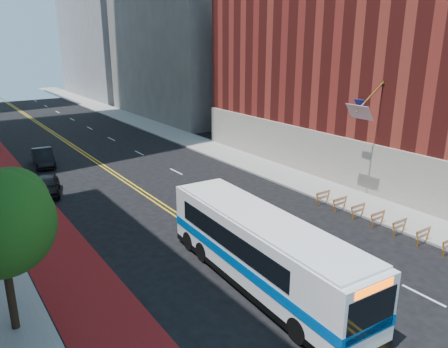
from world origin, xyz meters
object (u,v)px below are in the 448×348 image
at_px(street_tree, 0,219).
at_px(car_a, 48,186).
at_px(transit_bus, 261,249).
at_px(car_b, 43,157).

bearing_deg(street_tree, car_a, 72.50).
height_order(street_tree, transit_bus, street_tree).
relative_size(transit_bus, car_a, 3.07).
relative_size(street_tree, transit_bus, 0.51).
bearing_deg(car_b, street_tree, -98.37).
bearing_deg(car_b, transit_bus, -75.44).
distance_m(transit_bus, car_b, 27.82).
xyz_separation_m(street_tree, transit_bus, (10.44, -2.90, -3.06)).
height_order(transit_bus, car_a, transit_bus).
bearing_deg(car_b, car_a, -93.91).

